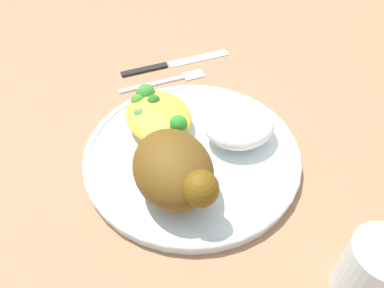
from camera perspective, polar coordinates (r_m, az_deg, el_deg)
ground_plane at (r=0.50m, az=0.00°, el=-2.25°), size 2.00×2.00×0.00m
plate at (r=0.49m, az=0.00°, el=-1.51°), size 0.28×0.28×0.02m
roasted_chicken at (r=0.41m, az=-2.60°, el=-4.00°), size 0.12×0.09×0.07m
rice_pile at (r=0.49m, az=7.35°, el=2.62°), size 0.08×0.09×0.04m
mac_cheese_with_broccoli at (r=0.51m, az=-5.29°, el=4.51°), size 0.11×0.09×0.04m
fork at (r=0.63m, az=-3.65°, el=9.65°), size 0.02×0.14×0.01m
knife at (r=0.66m, az=-3.56°, el=12.03°), size 0.02×0.19×0.01m
water_glass at (r=0.41m, az=25.69°, el=-16.92°), size 0.06×0.06×0.08m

